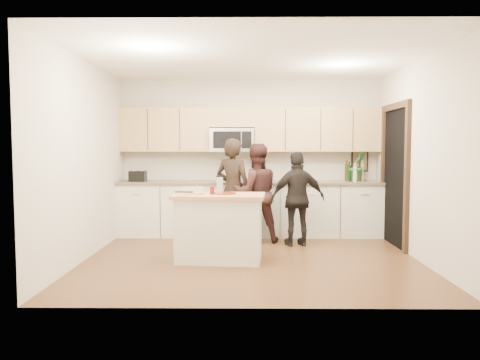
{
  "coord_description": "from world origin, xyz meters",
  "views": [
    {
      "loc": [
        -0.08,
        -6.33,
        1.52
      ],
      "look_at": [
        -0.16,
        0.35,
        1.06
      ],
      "focal_mm": 35.0,
      "sensor_mm": 36.0,
      "label": 1
    }
  ],
  "objects_px": {
    "woman_left": "(233,190)",
    "island": "(219,227)",
    "toaster": "(138,176)",
    "woman_right": "(298,199)",
    "woman_center": "(256,193)"
  },
  "relations": [
    {
      "from": "woman_left",
      "to": "woman_right",
      "type": "height_order",
      "value": "woman_left"
    },
    {
      "from": "toaster",
      "to": "woman_right",
      "type": "relative_size",
      "value": 0.18
    },
    {
      "from": "island",
      "to": "toaster",
      "type": "bearing_deg",
      "value": 134.6
    },
    {
      "from": "island",
      "to": "woman_left",
      "type": "relative_size",
      "value": 0.75
    },
    {
      "from": "woman_left",
      "to": "woman_right",
      "type": "relative_size",
      "value": 1.14
    },
    {
      "from": "toaster",
      "to": "woman_left",
      "type": "xyz_separation_m",
      "value": [
        1.66,
        -0.54,
        -0.2
      ]
    },
    {
      "from": "woman_center",
      "to": "woman_right",
      "type": "xyz_separation_m",
      "value": [
        0.64,
        -0.25,
        -0.06
      ]
    },
    {
      "from": "woman_left",
      "to": "island",
      "type": "bearing_deg",
      "value": 110.52
    },
    {
      "from": "island",
      "to": "woman_left",
      "type": "bearing_deg",
      "value": 87.66
    },
    {
      "from": "island",
      "to": "toaster",
      "type": "distance_m",
      "value": 2.41
    },
    {
      "from": "woman_left",
      "to": "woman_center",
      "type": "height_order",
      "value": "woman_left"
    },
    {
      "from": "woman_center",
      "to": "woman_left",
      "type": "bearing_deg",
      "value": -14.02
    },
    {
      "from": "woman_left",
      "to": "woman_center",
      "type": "bearing_deg",
      "value": -155.7
    },
    {
      "from": "island",
      "to": "woman_center",
      "type": "xyz_separation_m",
      "value": [
        0.52,
        1.23,
        0.34
      ]
    },
    {
      "from": "island",
      "to": "woman_center",
      "type": "distance_m",
      "value": 1.38
    }
  ]
}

